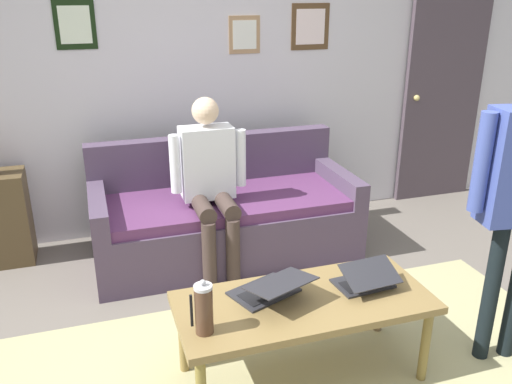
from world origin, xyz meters
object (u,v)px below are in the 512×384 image
Objects in this scene: coffee_table at (304,307)px; laptop_center at (270,289)px; interior_door at (443,95)px; side_shelf at (0,219)px; french_press at (204,309)px; person_seated at (210,177)px; laptop_left at (365,280)px; couch at (224,216)px.

laptop_center reaches higher than coffee_table.
laptop_center is (2.45, 2.03, -0.50)m from interior_door.
interior_door reaches higher than coffee_table.
laptop_center is 0.64× the size of side_shelf.
french_press reaches higher than laptop_center.
side_shelf is at bearing -21.80° from person_seated.
coffee_table is 0.37m from laptop_left.
french_press is (0.39, 0.20, 0.08)m from laptop_center.
person_seated is (0.54, -1.29, 0.21)m from laptop_left.
laptop_left reaches higher than coffee_table.
couch reaches higher than laptop_center.
french_press is 0.39× the size of side_shelf.
interior_door reaches higher than couch.
interior_door is at bearing -137.36° from coffee_table.
couch is at bearing -107.56° from french_press.
laptop_left is 0.93m from french_press.
coffee_table is 2.92× the size of laptop_center.
side_shelf is (2.03, -1.89, -0.16)m from laptop_left.
interior_door is at bearing -141.93° from french_press.
french_press is 1.48m from person_seated.
interior_door is 3.17m from coffee_table.
interior_door reaches higher than french_press.
laptop_left is 0.45× the size of side_shelf.
laptop_center is at bearing 90.93° from person_seated.
interior_door is at bearing -166.15° from couch.
coffee_table is 0.20m from laptop_center.
interior_door is at bearing -132.70° from laptop_left.
coffee_table is at bearing -168.05° from french_press.
laptop_left is at bearing 173.15° from laptop_center.
laptop_center is at bearing -153.19° from french_press.
laptop_center is 2.38m from side_shelf.
laptop_center is at bearing 39.61° from interior_door.
interior_door is 1.54× the size of coffee_table.
laptop_center is (0.52, -0.06, 0.01)m from laptop_left.
interior_door is 2.89m from laptop_left.
person_seated is (2.47, 0.80, -0.30)m from interior_door.
french_press is at bearing 26.81° from laptop_center.
laptop_left is at bearing 104.32° from couch.
couch reaches higher than side_shelf.
laptop_left is 1.42m from person_seated.
coffee_table is 4.76× the size of french_press.
person_seated is at bearing 17.89° from interior_door.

